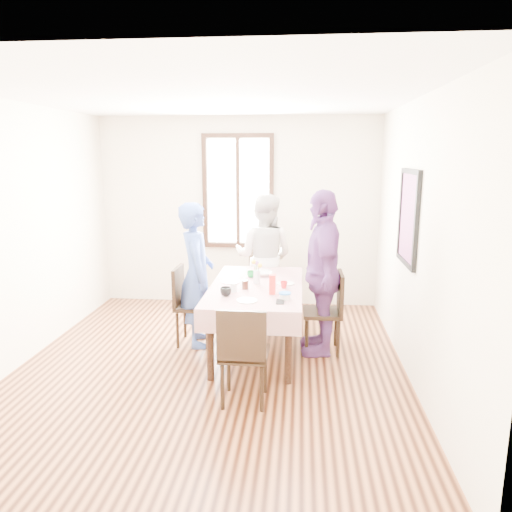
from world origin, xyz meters
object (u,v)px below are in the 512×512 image
object	(u,v)px
chair_near	(244,353)
person_far	(264,257)
chair_left	(195,306)
person_right	(322,273)
chair_right	(322,312)
dining_table	(256,319)
chair_far	(264,285)
person_left	(196,275)

from	to	relation	value
chair_near	person_far	world-z (taller)	person_far
chair_left	person_right	distance (m)	1.51
chair_right	person_right	size ratio (longest dim) A/B	0.50
dining_table	person_far	bearing A→B (deg)	90.00
chair_right	chair_far	xyz separation A→B (m)	(-0.73, 1.09, 0.00)
dining_table	chair_near	size ratio (longest dim) A/B	1.82
dining_table	person_right	distance (m)	0.89
chair_right	chair_near	world-z (taller)	same
dining_table	chair_right	xyz separation A→B (m)	(0.73, 0.05, 0.08)
person_far	person_right	world-z (taller)	person_right
dining_table	chair_far	bearing A→B (deg)	90.00
person_left	person_right	xyz separation A→B (m)	(1.42, -0.10, 0.08)
chair_near	person_far	distance (m)	2.29
chair_far	person_left	xyz separation A→B (m)	(-0.71, -0.98, 0.37)
person_left	person_far	bearing A→B (deg)	-51.61
chair_left	chair_far	world-z (taller)	same
chair_right	person_left	size ratio (longest dim) A/B	0.55
chair_right	person_far	bearing A→B (deg)	33.71
chair_far	person_right	size ratio (longest dim) A/B	0.50
person_far	person_right	distance (m)	1.28
person_left	person_right	world-z (taller)	person_right
person_far	chair_far	bearing A→B (deg)	-75.95
chair_left	chair_far	bearing A→B (deg)	143.84
chair_near	person_far	bearing A→B (deg)	90.48
chair_near	dining_table	bearing A→B (deg)	90.48
dining_table	chair_right	world-z (taller)	chair_right
chair_left	chair_right	distance (m)	1.46
chair_far	chair_near	size ratio (longest dim) A/B	1.00
chair_far	person_far	distance (m)	0.38
chair_left	chair_far	size ratio (longest dim) A/B	1.00
person_left	person_far	size ratio (longest dim) A/B	0.99
chair_near	chair_far	bearing A→B (deg)	90.48
chair_near	chair_right	bearing A→B (deg)	58.97
dining_table	chair_left	xyz separation A→B (m)	(-0.73, 0.16, 0.08)
dining_table	person_far	world-z (taller)	person_far
person_left	dining_table	bearing A→B (deg)	-117.52
chair_far	dining_table	bearing A→B (deg)	84.58
dining_table	chair_near	bearing A→B (deg)	-90.00
chair_right	person_far	xyz separation A→B (m)	(-0.73, 1.07, 0.38)
person_far	person_right	xyz separation A→B (m)	(0.71, -1.07, 0.07)
chair_right	chair_near	xyz separation A→B (m)	(-0.73, -1.19, 0.00)
chair_near	person_right	xyz separation A→B (m)	(0.71, 1.19, 0.45)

